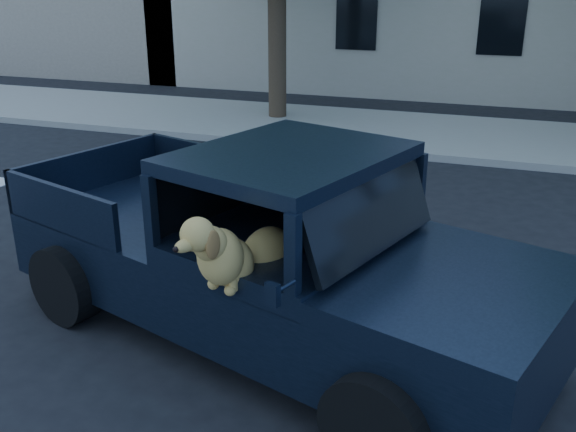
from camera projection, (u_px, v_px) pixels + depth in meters
name	position (u px, v px, depth m)	size (l,w,h in m)	color
ground	(321.00, 348.00, 6.39)	(120.00, 120.00, 0.00)	black
far_sidewalk	(437.00, 135.00, 14.48)	(60.00, 4.00, 0.15)	gray
lane_stripes	(532.00, 246.00, 8.77)	(21.60, 0.14, 0.01)	silver
pickup_truck	(260.00, 273.00, 6.45)	(5.97, 3.76, 2.00)	black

